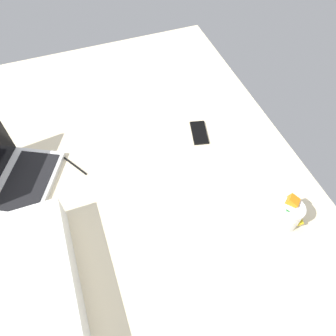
% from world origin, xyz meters
% --- Properties ---
extents(bed_mattress, '(1.80, 1.40, 0.18)m').
position_xyz_m(bed_mattress, '(0.00, 0.00, 0.09)').
color(bed_mattress, beige).
rests_on(bed_mattress, ground).
extents(laptop, '(0.40, 0.36, 0.23)m').
position_xyz_m(laptop, '(0.05, 0.46, 0.22)').
color(laptop, silver).
rests_on(laptop, bed_mattress).
extents(snack_cup, '(0.10, 0.09, 0.14)m').
position_xyz_m(snack_cup, '(-0.48, -0.47, 0.24)').
color(snack_cup, silver).
rests_on(snack_cup, bed_mattress).
extents(cell_phone, '(0.15, 0.10, 0.01)m').
position_xyz_m(cell_phone, '(0.05, -0.35, 0.18)').
color(cell_phone, black).
rests_on(cell_phone, bed_mattress).
extents(pillow, '(0.52, 0.36, 0.13)m').
position_xyz_m(pillow, '(-0.42, 0.48, 0.24)').
color(pillow, white).
rests_on(pillow, bed_mattress).
extents(charger_cable, '(0.15, 0.09, 0.01)m').
position_xyz_m(charger_cable, '(0.07, 0.24, 0.18)').
color(charger_cable, black).
rests_on(charger_cable, bed_mattress).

